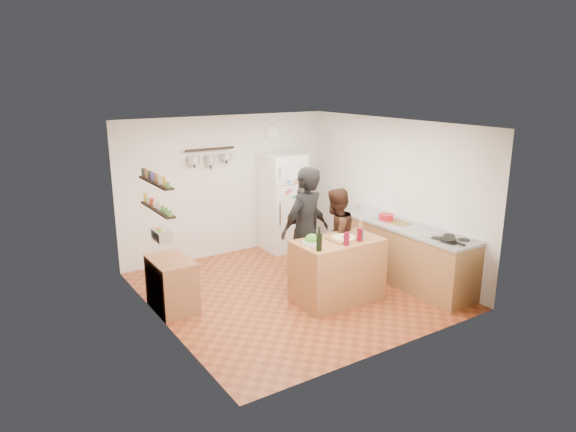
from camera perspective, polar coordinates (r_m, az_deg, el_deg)
room_shell at (r=7.80m, az=-1.15°, el=1.17°), size 4.20×4.20×4.20m
prep_island at (r=7.44m, az=5.51°, el=-6.01°), size 1.25×0.72×0.91m
pizza_board at (r=7.32m, az=6.19°, el=-2.53°), size 0.42×0.34×0.02m
pizza at (r=7.32m, az=6.20°, el=-2.39°), size 0.34×0.34×0.02m
salad_bowl at (r=7.08m, az=2.69°, el=-2.94°), size 0.26×0.26×0.05m
wine_bottle at (r=6.80m, az=3.48°, el=-2.92°), size 0.08×0.08×0.23m
wine_glass_near at (r=7.06m, az=6.52°, el=-2.53°), size 0.07×0.07×0.18m
wine_glass_far at (r=7.25m, az=7.97°, el=-2.07°), size 0.08×0.08×0.19m
pepper_mill at (r=7.58m, az=8.05°, el=-1.37°), size 0.05×0.05×0.17m
salt_canister at (r=7.37m, az=8.03°, el=-1.97°), size 0.09×0.09×0.15m
person_left at (r=7.50m, az=1.88°, el=-1.71°), size 0.79×0.63×1.91m
person_center at (r=7.87m, az=5.27°, el=-2.41°), size 0.88×0.77×1.53m
person_back at (r=8.20m, az=1.91°, el=-1.75°), size 0.88×0.38×1.50m
counter_run at (r=8.35m, az=12.34°, el=-3.95°), size 0.63×2.63×0.90m
stove_top at (r=7.61m, az=17.59°, el=-2.56°), size 0.60×0.62×0.02m
skillet at (r=7.50m, az=17.35°, el=-2.54°), size 0.23×0.23×0.04m
sink at (r=8.80m, az=8.60°, el=0.39°), size 0.50×0.80×0.03m
cutting_board at (r=8.26m, az=12.15°, el=-0.80°), size 0.30×0.40×0.02m
red_bowl at (r=8.37m, az=10.85°, el=-0.11°), size 0.23×0.23×0.10m
fridge at (r=9.49m, az=-0.62°, el=1.55°), size 0.70×0.68×1.80m
wall_clock at (r=9.55m, az=-1.72°, el=9.25°), size 0.30×0.03×0.30m
spice_shelf_lower at (r=6.77m, az=-14.30°, el=0.71°), size 0.12×1.00×0.02m
spice_shelf_upper at (r=6.69m, az=-14.50°, el=3.61°), size 0.12×1.00×0.02m
produce_basket at (r=6.87m, az=-13.88°, el=-2.08°), size 0.18×0.35×0.14m
side_table at (r=7.34m, az=-12.77°, el=-7.40°), size 0.50×0.80×0.73m
pot_rack at (r=8.90m, az=-8.66°, el=7.35°), size 0.90×0.04×0.04m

